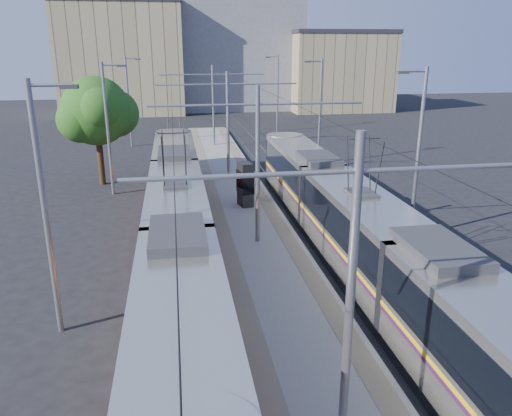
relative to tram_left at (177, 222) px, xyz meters
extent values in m
plane|color=black|center=(3.60, -7.25, -1.71)|extent=(160.00, 160.00, 0.00)
cube|color=gray|center=(3.60, 9.75, -1.56)|extent=(4.00, 50.00, 0.30)
cube|color=gray|center=(2.15, 9.75, -1.40)|extent=(0.70, 50.00, 0.01)
cube|color=gray|center=(5.05, 9.75, -1.40)|extent=(0.70, 50.00, 0.01)
cube|color=gray|center=(-0.72, 9.75, -1.69)|extent=(0.07, 70.00, 0.03)
cube|color=gray|center=(0.72, 9.75, -1.69)|extent=(0.07, 70.00, 0.03)
cube|color=gray|center=(6.48, 9.75, -1.69)|extent=(0.07, 70.00, 0.03)
cube|color=gray|center=(7.92, 9.75, -1.69)|extent=(0.07, 70.00, 0.03)
cube|color=black|center=(0.00, 0.00, -1.51)|extent=(2.30, 29.98, 0.40)
cube|color=beige|center=(0.00, 0.00, 0.14)|extent=(2.40, 28.38, 2.90)
cube|color=black|center=(0.00, 0.00, 0.64)|extent=(2.43, 28.38, 1.30)
cube|color=#FFF10D|center=(0.00, 0.00, -0.26)|extent=(2.43, 28.38, 0.12)
cube|color=red|center=(0.00, 0.00, -0.76)|extent=(2.42, 28.38, 1.10)
cube|color=#2D2D30|center=(0.00, 0.00, 1.74)|extent=(1.68, 3.00, 0.30)
cube|color=black|center=(7.20, -2.46, -1.51)|extent=(2.30, 29.48, 0.40)
cube|color=#B6B3A7|center=(7.20, -2.46, 0.14)|extent=(2.40, 27.88, 2.90)
cube|color=black|center=(7.20, -2.46, 0.64)|extent=(2.43, 27.88, 1.30)
cube|color=yellow|center=(7.20, -2.46, -0.26)|extent=(2.43, 27.88, 0.12)
cube|color=#3E1345|center=(7.20, -2.46, -0.41)|extent=(2.43, 27.88, 0.10)
cube|color=#2D2D30|center=(7.20, -2.46, 1.74)|extent=(1.68, 3.00, 0.30)
cylinder|color=gray|center=(3.60, -11.25, 2.09)|extent=(0.20, 0.20, 7.00)
cylinder|color=gray|center=(3.60, -11.25, 4.79)|extent=(9.20, 0.10, 0.10)
cylinder|color=gray|center=(3.60, 0.75, 2.09)|extent=(0.20, 0.20, 7.00)
cylinder|color=gray|center=(3.60, 0.75, 4.79)|extent=(9.20, 0.10, 0.10)
cylinder|color=gray|center=(3.60, 12.75, 2.09)|extent=(0.20, 0.20, 7.00)
cylinder|color=gray|center=(3.60, 12.75, 4.79)|extent=(9.20, 0.10, 0.10)
cylinder|color=gray|center=(3.60, 24.75, 2.09)|extent=(0.20, 0.20, 7.00)
cylinder|color=gray|center=(3.60, 24.75, 4.79)|extent=(9.20, 0.10, 0.10)
cylinder|color=black|center=(0.00, 9.75, 3.84)|extent=(0.02, 70.00, 0.02)
cylinder|color=black|center=(7.20, 9.75, 3.84)|extent=(0.02, 70.00, 0.02)
cylinder|color=gray|center=(-3.90, -5.25, 2.29)|extent=(0.18, 0.18, 8.00)
cube|color=#2D2D30|center=(-2.80, -5.25, 6.04)|extent=(0.50, 0.22, 0.12)
cylinder|color=gray|center=(-3.90, 10.75, 2.29)|extent=(0.18, 0.18, 8.00)
cube|color=#2D2D30|center=(-2.80, 10.75, 6.04)|extent=(0.50, 0.22, 0.12)
cylinder|color=gray|center=(-3.90, 26.75, 2.29)|extent=(0.18, 0.18, 8.00)
cube|color=#2D2D30|center=(-2.80, 26.75, 6.04)|extent=(0.50, 0.22, 0.12)
cylinder|color=gray|center=(11.10, 0.75, 2.29)|extent=(0.18, 0.18, 8.00)
cube|color=#2D2D30|center=(10.00, 0.75, 6.04)|extent=(0.50, 0.22, 0.12)
cylinder|color=gray|center=(11.10, 16.75, 2.29)|extent=(0.18, 0.18, 8.00)
cube|color=#2D2D30|center=(10.00, 16.75, 6.04)|extent=(0.50, 0.22, 0.12)
cylinder|color=gray|center=(11.10, 32.75, 2.29)|extent=(0.18, 0.18, 8.00)
cube|color=#2D2D30|center=(10.00, 32.75, 6.04)|extent=(0.50, 0.22, 0.12)
cube|color=black|center=(3.81, 6.19, -0.18)|extent=(0.84, 1.17, 2.45)
cube|color=black|center=(3.81, 6.19, -0.02)|extent=(0.89, 1.22, 1.28)
cylinder|color=#382314|center=(-4.86, 13.33, -0.23)|extent=(0.40, 0.40, 2.94)
sphere|color=#164D16|center=(-4.86, 13.33, 3.17)|extent=(4.42, 4.42, 4.42)
sphere|color=#164D16|center=(-3.75, 14.07, 2.89)|extent=(3.13, 3.13, 3.13)
cube|color=tan|center=(-6.40, 52.75, 5.37)|extent=(16.00, 12.00, 14.15)
cube|color=#262328|center=(-6.40, 52.75, 12.70)|extent=(16.32, 12.24, 0.50)
cube|color=gray|center=(9.60, 56.75, 6.03)|extent=(18.00, 14.00, 15.48)
cube|color=tan|center=(23.60, 50.75, 3.54)|extent=(14.00, 10.00, 10.50)
cube|color=#262328|center=(23.60, 50.75, 9.04)|extent=(14.28, 10.20, 0.50)
camera|label=1|loc=(0.07, -20.33, 7.12)|focal=35.00mm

